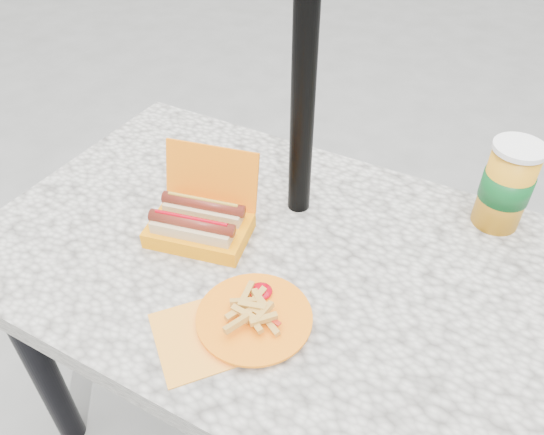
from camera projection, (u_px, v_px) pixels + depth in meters
The scene contains 6 objects.
ground at pixel (267, 425), 1.61m from camera, with size 60.00×60.00×0.00m, color slate.
picnic_table at pixel (265, 282), 1.20m from camera, with size 1.20×0.80×0.75m.
umbrella_pole at pixel (304, 63), 1.00m from camera, with size 0.05×0.05×2.20m, color black.
hotdog_box at pixel (200, 221), 1.13m from camera, with size 0.24×0.22×0.17m.
fries_plate at pixel (250, 318), 0.97m from camera, with size 0.29×0.30×0.04m.
soda_cup at pixel (506, 186), 1.12m from camera, with size 0.11×0.11×0.20m.
Camera 1 is at (0.40, -0.71, 1.53)m, focal length 35.00 mm.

